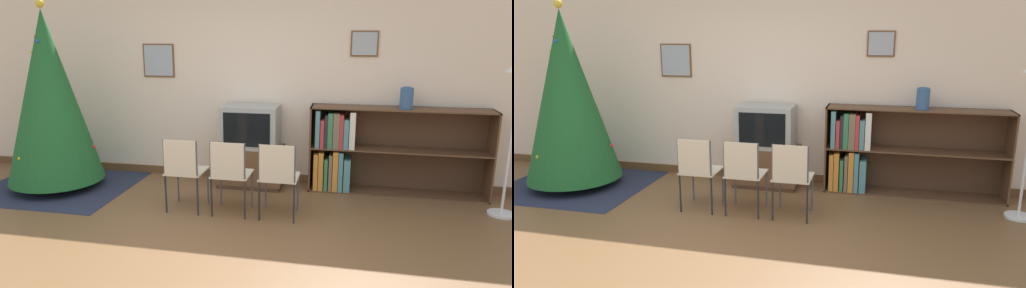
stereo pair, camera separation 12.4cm
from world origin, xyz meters
The scene contains 11 objects.
ground_plane centered at (0.00, 0.00, 0.00)m, with size 24.00×24.00×0.00m, color brown.
wall_back centered at (0.00, 2.51, 1.35)m, with size 8.84×0.11×2.70m.
area_rug centered at (-2.34, 1.64, 0.00)m, with size 1.82×1.58×0.01m.
christmas_tree centered at (-2.34, 1.64, 1.14)m, with size 1.14×1.14×2.28m.
tv_console centered at (0.04, 2.21, 0.26)m, with size 0.82×0.47×0.51m.
television centered at (0.04, 2.20, 0.77)m, with size 0.70×0.46×0.52m.
folding_chair_left centered at (-0.48, 1.20, 0.47)m, with size 0.40×0.40×0.82m.
folding_chair_center centered at (0.04, 1.20, 0.47)m, with size 0.40×0.40×0.82m.
folding_chair_right centered at (0.55, 1.20, 0.47)m, with size 0.40×0.40×0.82m.
bookshelf centered at (1.43, 2.28, 0.51)m, with size 2.09×0.36×1.05m.
vase centered at (1.88, 2.23, 1.18)m, with size 0.15×0.15×0.25m.
Camera 1 is at (1.25, -3.24, 1.90)m, focal length 32.00 mm.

